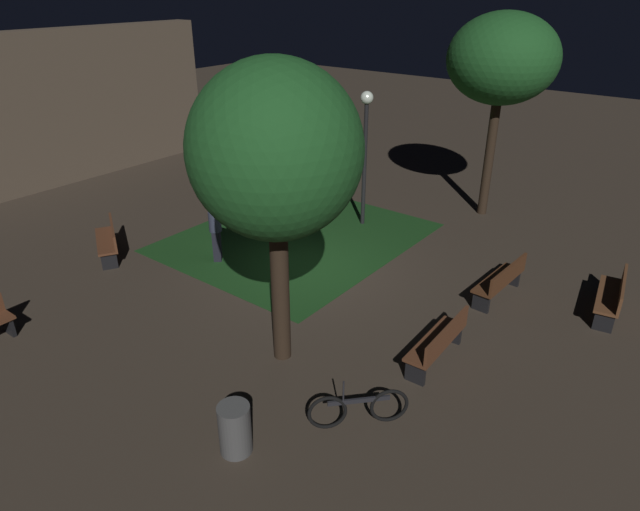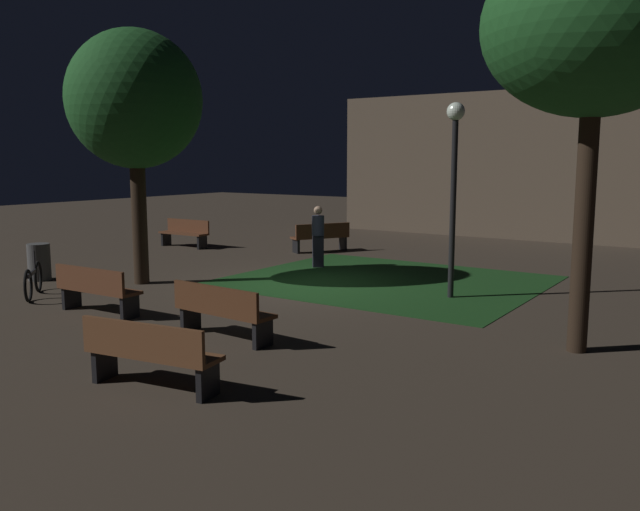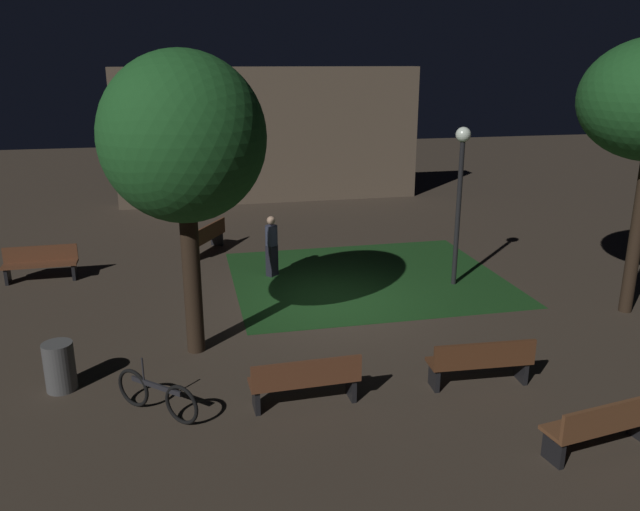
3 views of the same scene
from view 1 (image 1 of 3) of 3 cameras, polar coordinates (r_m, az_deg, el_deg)
The scene contains 13 objects.
ground_plane at distance 14.35m, azimuth -1.06°, elevation -1.28°, with size 60.00×60.00×0.00m, color #3D3328.
grass_lawn at distance 16.08m, azimuth -2.37°, elevation 1.88°, with size 6.86×5.84×0.01m, color #194219.
bench_path_side at distance 10.98m, azimuth 12.09°, elevation -8.54°, with size 1.81×0.54×0.88m.
bench_corner at distance 13.46m, azimuth 18.03°, elevation -2.36°, with size 1.82×0.58×0.88m.
bench_by_lamp at distance 15.82m, azimuth -20.72°, elevation 1.58°, with size 1.32×1.80×0.88m.
bench_lawn_edge at distance 13.78m, azimuth 27.72°, elevation -3.58°, with size 1.85×0.75×0.88m.
tree_tall_center at distance 9.40m, azimuth -4.57°, elevation 10.38°, with size 2.96×2.96×5.63m.
tree_lawn_side at distance 17.41m, azimuth 18.11°, elevation 18.42°, with size 3.12×3.12×5.92m.
lamp_post_plaza_east at distance 16.18m, azimuth 4.67°, elevation 12.17°, with size 0.36×0.36×3.92m.
trash_bin at distance 9.12m, azimuth -8.67°, elevation -17.07°, with size 0.51×0.51×0.86m, color #4C4C4C.
bicycle at distance 9.51m, azimuth 3.94°, elevation -15.29°, with size 1.28×1.20×0.93m.
pedestrian at distance 14.65m, azimuth -10.59°, elevation 2.52°, with size 0.34×0.33×1.61m.
building_wall_backdrop at distance 22.26m, azimuth -24.95°, elevation 13.46°, with size 11.81×0.80×5.19m, color brown.
Camera 1 is at (-9.87, -8.02, 6.65)m, focal length 31.39 mm.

